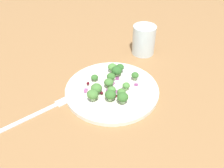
# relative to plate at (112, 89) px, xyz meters

# --- Properties ---
(ground_plane) EXTENTS (1.80, 1.80, 0.02)m
(ground_plane) POSITION_rel_plate_xyz_m (0.03, 0.02, -0.02)
(ground_plane) COLOR olive
(plate) EXTENTS (0.25, 0.25, 0.02)m
(plate) POSITION_rel_plate_xyz_m (0.00, 0.00, 0.00)
(plate) COLOR white
(plate) RESTS_ON ground_plane
(dressing_pool) EXTENTS (0.15, 0.15, 0.00)m
(dressing_pool) POSITION_rel_plate_xyz_m (0.00, 0.00, 0.00)
(dressing_pool) COLOR white
(dressing_pool) RESTS_ON plate
(broccoli_floret_0) EXTENTS (0.03, 0.03, 0.03)m
(broccoli_floret_0) POSITION_rel_plate_xyz_m (-0.04, 0.02, 0.02)
(broccoli_floret_0) COLOR #ADD18E
(broccoli_floret_0) RESTS_ON plate
(broccoli_floret_1) EXTENTS (0.03, 0.03, 0.03)m
(broccoli_floret_1) POSITION_rel_plate_xyz_m (-0.07, 0.02, 0.03)
(broccoli_floret_1) COLOR #ADD18E
(broccoli_floret_1) RESTS_ON plate
(broccoli_floret_2) EXTENTS (0.02, 0.02, 0.02)m
(broccoli_floret_2) POSITION_rel_plate_xyz_m (0.06, -0.04, 0.02)
(broccoli_floret_2) COLOR #9EC684
(broccoli_floret_2) RESTS_ON plate
(broccoli_floret_3) EXTENTS (0.02, 0.02, 0.02)m
(broccoli_floret_3) POSITION_rel_plate_xyz_m (0.00, 0.06, 0.02)
(broccoli_floret_3) COLOR #ADD18E
(broccoli_floret_3) RESTS_ON plate
(broccoli_floret_4) EXTENTS (0.02, 0.02, 0.02)m
(broccoli_floret_4) POSITION_rel_plate_xyz_m (-0.02, -0.04, 0.02)
(broccoli_floret_4) COLOR #8EB77A
(broccoli_floret_4) RESTS_ON plate
(broccoli_floret_5) EXTENTS (0.02, 0.02, 0.02)m
(broccoli_floret_5) POSITION_rel_plate_xyz_m (0.01, -0.04, 0.02)
(broccoli_floret_5) COLOR #9EC684
(broccoli_floret_5) RESTS_ON plate
(broccoli_floret_6) EXTENTS (0.02, 0.02, 0.02)m
(broccoli_floret_6) POSITION_rel_plate_xyz_m (0.02, 0.01, 0.02)
(broccoli_floret_6) COLOR #ADD18E
(broccoli_floret_6) RESTS_ON plate
(broccoli_floret_7) EXTENTS (0.03, 0.03, 0.03)m
(broccoli_floret_7) POSITION_rel_plate_xyz_m (-0.05, -0.02, 0.03)
(broccoli_floret_7) COLOR #ADD18E
(broccoli_floret_7) RESTS_ON plate
(broccoli_floret_8) EXTENTS (0.03, 0.03, 0.03)m
(broccoli_floret_8) POSITION_rel_plate_xyz_m (-0.00, 0.01, 0.02)
(broccoli_floret_8) COLOR #9EC684
(broccoli_floret_8) RESTS_ON plate
(broccoli_floret_9) EXTENTS (0.02, 0.02, 0.02)m
(broccoli_floret_9) POSITION_rel_plate_xyz_m (0.07, 0.01, 0.02)
(broccoli_floret_9) COLOR #8EB77A
(broccoli_floret_9) RESTS_ON plate
(broccoli_floret_10) EXTENTS (0.03, 0.03, 0.03)m
(broccoli_floret_10) POSITION_rel_plate_xyz_m (0.05, 0.01, 0.02)
(broccoli_floret_10) COLOR #9EC684
(broccoli_floret_10) RESTS_ON plate
(broccoli_floret_11) EXTENTS (0.03, 0.03, 0.03)m
(broccoli_floret_11) POSITION_rel_plate_xyz_m (0.06, 0.04, 0.02)
(broccoli_floret_11) COLOR #9EC684
(broccoli_floret_11) RESTS_ON plate
(broccoli_floret_12) EXTENTS (0.02, 0.02, 0.02)m
(broccoli_floret_12) POSITION_rel_plate_xyz_m (-0.03, -0.02, 0.02)
(broccoli_floret_12) COLOR #ADD18E
(broccoli_floret_12) RESTS_ON plate
(broccoli_floret_13) EXTENTS (0.03, 0.03, 0.03)m
(broccoli_floret_13) POSITION_rel_plate_xyz_m (-0.04, -0.05, 0.03)
(broccoli_floret_13) COLOR #8EB77A
(broccoli_floret_13) RESTS_ON plate
(cranberry_0) EXTENTS (0.01, 0.01, 0.01)m
(cranberry_0) POSITION_rel_plate_xyz_m (-0.03, -0.03, 0.01)
(cranberry_0) COLOR maroon
(cranberry_0) RESTS_ON plate
(cranberry_1) EXTENTS (0.01, 0.01, 0.01)m
(cranberry_1) POSITION_rel_plate_xyz_m (-0.02, 0.02, 0.01)
(cranberry_1) COLOR maroon
(cranberry_1) RESTS_ON plate
(cranberry_2) EXTENTS (0.01, 0.01, 0.01)m
(cranberry_2) POSITION_rel_plate_xyz_m (-0.04, 0.02, 0.01)
(cranberry_2) COLOR maroon
(cranberry_2) RESTS_ON plate
(cranberry_3) EXTENTS (0.01, 0.01, 0.01)m
(cranberry_3) POSITION_rel_plate_xyz_m (-0.04, 0.01, 0.01)
(cranberry_3) COLOR #4C0A14
(cranberry_3) RESTS_ON plate
(cranberry_4) EXTENTS (0.01, 0.01, 0.01)m
(cranberry_4) POSITION_rel_plate_xyz_m (0.01, 0.07, 0.01)
(cranberry_4) COLOR #4C0A14
(cranberry_4) RESTS_ON plate
(cranberry_5) EXTENTS (0.01, 0.01, 0.01)m
(cranberry_5) POSITION_rel_plate_xyz_m (-0.03, 0.06, 0.01)
(cranberry_5) COLOR #4C0A14
(cranberry_5) RESTS_ON plate
(onion_bit_0) EXTENTS (0.01, 0.01, 0.01)m
(onion_bit_0) POSITION_rel_plate_xyz_m (0.04, -0.05, 0.01)
(onion_bit_0) COLOR #843D75
(onion_bit_0) RESTS_ON plate
(onion_bit_1) EXTENTS (0.02, 0.01, 0.01)m
(onion_bit_1) POSITION_rel_plate_xyz_m (-0.05, 0.05, 0.01)
(onion_bit_1) COLOR #934C84
(onion_bit_1) RESTS_ON plate
(onion_bit_2) EXTENTS (0.01, 0.01, 0.00)m
(onion_bit_2) POSITION_rel_plate_xyz_m (-0.02, 0.00, 0.01)
(onion_bit_2) COLOR #934C84
(onion_bit_2) RESTS_ON plate
(onion_bit_3) EXTENTS (0.02, 0.02, 0.00)m
(onion_bit_3) POSITION_rel_plate_xyz_m (0.04, 0.01, 0.01)
(onion_bit_3) COLOR #843D75
(onion_bit_3) RESTS_ON plate
(onion_bit_4) EXTENTS (0.01, 0.01, 0.01)m
(onion_bit_4) POSITION_rel_plate_xyz_m (0.02, 0.01, 0.01)
(onion_bit_4) COLOR #A35B93
(onion_bit_4) RESTS_ON plate
(onion_bit_5) EXTENTS (0.01, 0.01, 0.00)m
(onion_bit_5) POSITION_rel_plate_xyz_m (-0.01, -0.02, 0.01)
(onion_bit_5) COLOR #934C84
(onion_bit_5) RESTS_ON plate
(fork) EXTENTS (0.18, 0.08, 0.01)m
(fork) POSITION_rel_plate_xyz_m (-0.16, 0.11, -0.01)
(fork) COLOR silver
(fork) RESTS_ON ground_plane
(water_glass) EXTENTS (0.07, 0.07, 0.10)m
(water_glass) POSITION_rel_plate_xyz_m (0.23, 0.02, 0.04)
(water_glass) COLOR silver
(water_glass) RESTS_ON ground_plane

